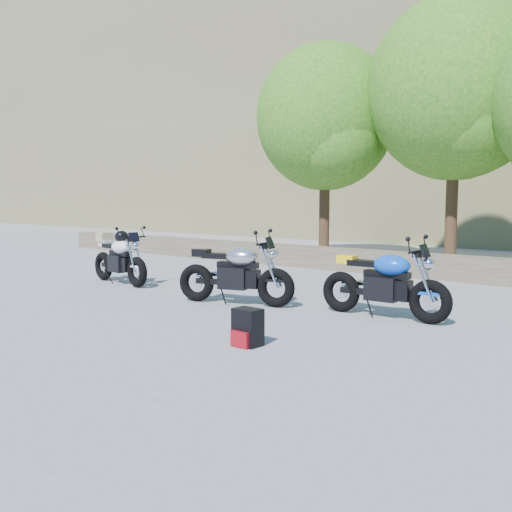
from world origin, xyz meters
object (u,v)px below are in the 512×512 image
(silver_bike, at_px, (236,274))
(white_bike, at_px, (119,258))
(backpack, at_px, (247,328))
(blue_bike, at_px, (385,284))

(silver_bike, height_order, white_bike, white_bike)
(silver_bike, relative_size, backpack, 4.54)
(white_bike, height_order, backpack, white_bike)
(silver_bike, bearing_deg, white_bike, 159.42)
(white_bike, bearing_deg, backpack, -14.02)
(white_bike, height_order, blue_bike, white_bike)
(white_bike, distance_m, backpack, 5.33)
(blue_bike, relative_size, backpack, 4.57)
(silver_bike, xyz_separation_m, backpack, (1.76, -1.81, -0.27))
(silver_bike, distance_m, backpack, 2.53)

